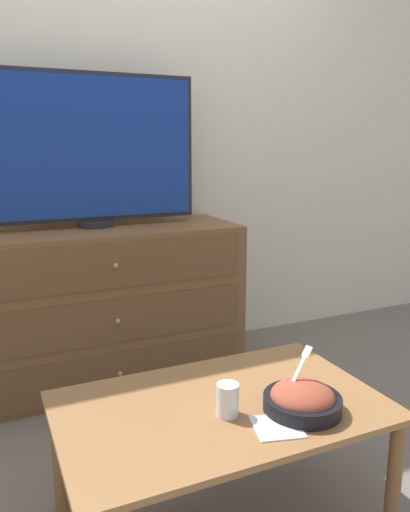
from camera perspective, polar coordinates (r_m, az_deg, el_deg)
ground_plane at (r=2.96m, az=-9.55°, el=-10.80°), size 12.00×12.00×0.00m
wall_back at (r=2.75m, az=-10.70°, el=15.17°), size 12.00×0.05×2.60m
dresser at (r=2.54m, az=-11.37°, el=-5.53°), size 1.33×0.51×0.77m
tv at (r=2.48m, az=-12.78°, el=11.74°), size 1.01×0.18×0.73m
coffee_table at (r=1.58m, az=1.81°, el=-18.18°), size 0.96×0.60×0.41m
takeout_bowl at (r=1.53m, az=11.07°, el=-15.80°), size 0.23×0.23×0.17m
drink_cup at (r=1.48m, az=2.61°, el=-16.29°), size 0.06×0.06×0.09m
napkin at (r=1.45m, az=8.23°, el=-18.75°), size 0.16×0.16×0.00m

